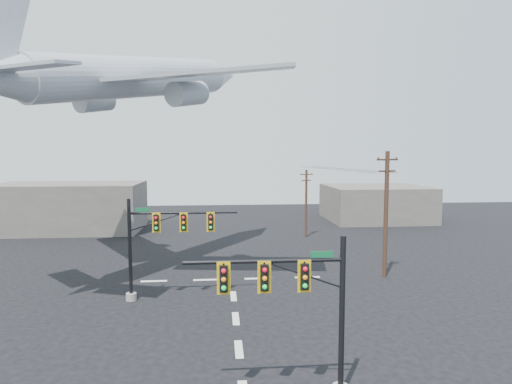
{
  "coord_description": "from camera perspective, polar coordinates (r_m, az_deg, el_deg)",
  "views": [
    {
      "loc": [
        -0.92,
        -20.69,
        9.87
      ],
      "look_at": [
        1.3,
        5.0,
        7.49
      ],
      "focal_mm": 30.0,
      "sensor_mm": 36.0,
      "label": 1
    }
  ],
  "objects": [
    {
      "name": "airliner",
      "position": [
        36.42,
        -15.33,
        14.43
      ],
      "size": [
        23.68,
        26.08,
        7.67
      ],
      "rotation": [
        0.0,
        -0.16,
        0.98
      ],
      "color": "#AFB5BC"
    },
    {
      "name": "power_lines",
      "position": [
        42.14,
        11.0,
        3.03
      ],
      "size": [
        4.58,
        16.52,
        0.03
      ],
      "color": "black"
    },
    {
      "name": "utility_pole_b",
      "position": [
        50.11,
        6.7,
        -1.34
      ],
      "size": [
        1.57,
        0.53,
        7.9
      ],
      "rotation": [
        0.0,
        0.0,
        0.27
      ],
      "color": "#40281B",
      "rests_on": "ground"
    },
    {
      "name": "signal_mast_far",
      "position": [
        29.35,
        -12.99,
        -6.58
      ],
      "size": [
        7.48,
        0.75,
        6.86
      ],
      "color": "gray",
      "rests_on": "ground"
    },
    {
      "name": "ground",
      "position": [
        22.94,
        -2.3,
        -20.22
      ],
      "size": [
        120.0,
        120.0,
        0.0
      ],
      "primitive_type": "plane",
      "color": "black",
      "rests_on": "ground"
    },
    {
      "name": "lane_markings",
      "position": [
        27.85,
        -2.83,
        -15.48
      ],
      "size": [
        14.0,
        21.2,
        0.01
      ],
      "color": "silver",
      "rests_on": "ground"
    },
    {
      "name": "building_left",
      "position": [
        59.27,
        -23.69,
        -1.84
      ],
      "size": [
        18.0,
        10.0,
        6.0
      ],
      "primitive_type": "cube",
      "color": "#68655C",
      "rests_on": "ground"
    },
    {
      "name": "building_right",
      "position": [
        65.29,
        15.65,
        -1.41
      ],
      "size": [
        14.0,
        12.0,
        5.0
      ],
      "primitive_type": "cube",
      "color": "#68655C",
      "rests_on": "ground"
    },
    {
      "name": "utility_pole_a",
      "position": [
        35.08,
        16.94,
        -2.57
      ],
      "size": [
        1.94,
        0.77,
        10.0
      ],
      "rotation": [
        0.0,
        0.0,
        0.33
      ],
      "color": "#40281B",
      "rests_on": "ground"
    },
    {
      "name": "signal_mast_near",
      "position": [
        17.52,
        6.3,
        -15.21
      ],
      "size": [
        6.59,
        0.73,
        6.62
      ],
      "color": "gray",
      "rests_on": "ground"
    }
  ]
}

